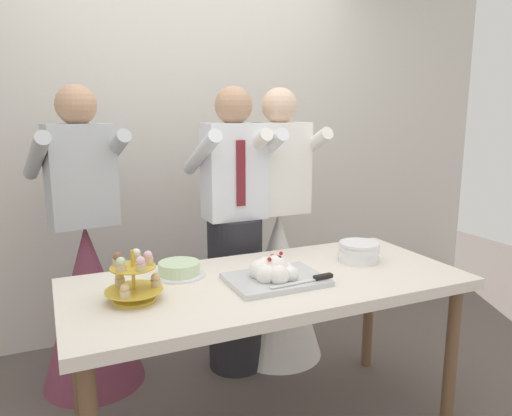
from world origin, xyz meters
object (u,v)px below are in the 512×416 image
(dessert_table, at_px, (268,294))
(person_guest, at_px, (89,284))
(cupcake_stand, at_px, (134,279))
(round_cake, at_px, (179,269))
(person_bride, at_px, (278,266))
(plate_stack, at_px, (359,252))
(person_groom, at_px, (235,247))
(main_cake_tray, at_px, (274,273))

(dessert_table, height_order, person_guest, person_guest)
(cupcake_stand, bearing_deg, round_cake, 42.30)
(person_bride, bearing_deg, dessert_table, -119.91)
(cupcake_stand, bearing_deg, dessert_table, 1.34)
(plate_stack, height_order, round_cake, plate_stack)
(plate_stack, bearing_deg, person_guest, 148.69)
(person_guest, bearing_deg, cupcake_stand, -82.14)
(dessert_table, relative_size, person_bride, 1.08)
(cupcake_stand, height_order, person_groom, person_groom)
(cupcake_stand, relative_size, main_cake_tray, 0.53)
(cupcake_stand, distance_m, main_cake_tray, 0.61)
(cupcake_stand, distance_m, person_groom, 0.96)
(dessert_table, xyz_separation_m, person_guest, (-0.72, 0.81, -0.12))
(dessert_table, height_order, person_bride, person_bride)
(main_cake_tray, distance_m, person_bride, 0.86)
(dessert_table, bearing_deg, person_groom, 82.11)
(cupcake_stand, xyz_separation_m, round_cake, (0.24, 0.22, -0.06))
(dessert_table, xyz_separation_m, person_groom, (0.09, 0.64, 0.05))
(cupcake_stand, relative_size, plate_stack, 1.12)
(main_cake_tray, relative_size, person_bride, 0.26)
(cupcake_stand, height_order, round_cake, cupcake_stand)
(main_cake_tray, xyz_separation_m, person_bride, (0.39, 0.73, -0.23))
(person_bride, xyz_separation_m, person_guest, (-1.10, 0.13, 0.00))
(person_groom, bearing_deg, person_guest, 168.30)
(main_cake_tray, bearing_deg, person_groom, 83.01)
(round_cake, bearing_deg, dessert_table, -30.11)
(plate_stack, distance_m, person_bride, 0.69)
(plate_stack, bearing_deg, cupcake_stand, -176.72)
(dessert_table, height_order, person_groom, person_groom)
(person_groom, bearing_deg, person_bride, 6.42)
(person_bride, bearing_deg, round_cake, -147.93)
(person_guest, bearing_deg, main_cake_tray, -50.12)
(person_groom, height_order, person_guest, same)
(dessert_table, height_order, round_cake, round_cake)
(dessert_table, bearing_deg, person_guest, 131.50)
(main_cake_tray, distance_m, plate_stack, 0.54)
(cupcake_stand, bearing_deg, person_groom, 43.53)
(cupcake_stand, height_order, person_guest, person_guest)
(cupcake_stand, relative_size, person_guest, 0.14)
(main_cake_tray, xyz_separation_m, plate_stack, (0.53, 0.10, 0.01))
(person_bride, bearing_deg, person_groom, -173.58)
(round_cake, relative_size, person_bride, 0.14)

